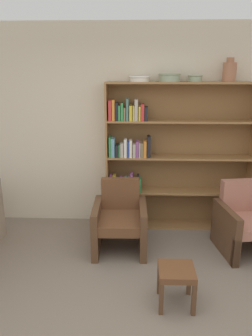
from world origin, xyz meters
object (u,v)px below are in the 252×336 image
at_px(bowl_slate, 170,77).
at_px(bowl_brass, 195,78).
at_px(armchair_leather, 120,220).
at_px(bowl_copper, 139,78).
at_px(vase_tall, 230,71).
at_px(footstool, 176,276).
at_px(bookshelf, 165,159).
at_px(armchair_cushioned, 246,222).

distance_m(bowl_slate, bowl_brass, 0.32).
bearing_deg(armchair_leather, bowl_copper, -110.75).
height_order(vase_tall, armchair_leather, vase_tall).
bearing_deg(footstool, bookshelf, 90.15).
xyz_separation_m(bowl_brass, armchair_leather, (-0.93, -0.63, -1.68)).
relative_size(bookshelf, footstool, 5.28).
bearing_deg(armchair_leather, vase_tall, -156.34).
relative_size(bookshelf, vase_tall, 6.84).
height_order(bowl_slate, bowl_brass, bowl_slate).
height_order(bookshelf, armchair_cushioned, bookshelf).
relative_size(bookshelf, bowl_slate, 7.00).
relative_size(vase_tall, armchair_cushioned, 0.35).
bearing_deg(bowl_brass, armchair_cushioned, -45.98).
xyz_separation_m(vase_tall, armchair_leather, (-1.35, -0.63, -1.76)).
bearing_deg(vase_tall, bookshelf, 178.59).
height_order(bowl_copper, vase_tall, vase_tall).
bearing_deg(vase_tall, bowl_brass, 180.00).
distance_m(vase_tall, armchair_leather, 2.30).
height_order(armchair_leather, armchair_cushioned, same).
bearing_deg(bookshelf, bowl_brass, -3.11).
relative_size(bowl_copper, vase_tall, 0.93).
relative_size(bowl_copper, armchair_cushioned, 0.33).
relative_size(bowl_brass, armchair_cushioned, 0.23).
distance_m(bowl_slate, armchair_leather, 1.90).
bearing_deg(vase_tall, armchair_leather, -154.92).
distance_m(bowl_brass, vase_tall, 0.43).
bearing_deg(bowl_slate, armchair_cushioned, -34.15).
height_order(bowl_brass, footstool, bowl_brass).
relative_size(bookshelf, armchair_leather, 2.41).
bearing_deg(bowl_brass, bowl_copper, 180.00).
distance_m(bookshelf, bowl_brass, 1.12).
height_order(bookshelf, bowl_slate, bowl_slate).
distance_m(armchair_leather, armchair_cushioned, 1.54).
bearing_deg(bowl_copper, bowl_brass, 0.00).
xyz_separation_m(bowl_copper, armchair_leather, (-0.22, -0.63, -1.67)).
bearing_deg(bookshelf, armchair_cushioned, -34.17).
bearing_deg(armchair_cushioned, bowl_brass, -55.33).
bearing_deg(armchair_cushioned, footstool, 38.07).
distance_m(bookshelf, bowl_slate, 1.08).
bearing_deg(armchair_cushioned, bowl_copper, -35.00).
bearing_deg(bowl_copper, bowl_slate, 0.00).
distance_m(bowl_brass, footstool, 2.44).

